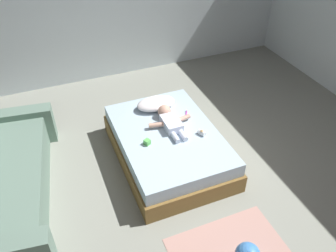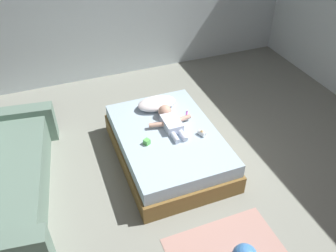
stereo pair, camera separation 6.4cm
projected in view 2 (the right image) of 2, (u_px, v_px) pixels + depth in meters
ground_plane at (196, 191)px, 3.95m from camera, size 8.00×8.00×0.00m
bed at (168, 146)px, 4.26m from camera, size 1.19×1.71×0.41m
pillow at (157, 103)px, 4.50m from camera, size 0.51×0.31×0.14m
baby at (170, 120)px, 4.22m from camera, size 0.54×0.63×0.17m
toothbrush at (187, 114)px, 4.42m from camera, size 0.10×0.15×0.02m
toy_block at (147, 142)px, 3.95m from camera, size 0.08×0.08×0.06m
baby_bottle at (202, 133)px, 4.08m from camera, size 0.09×0.11×0.08m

